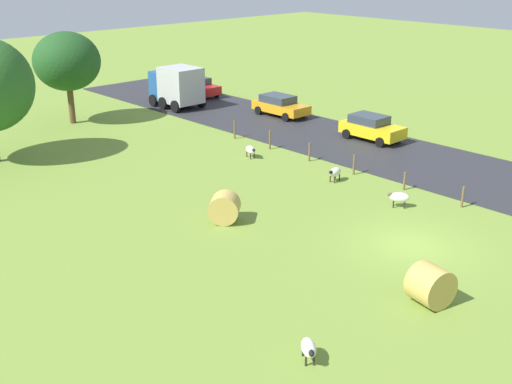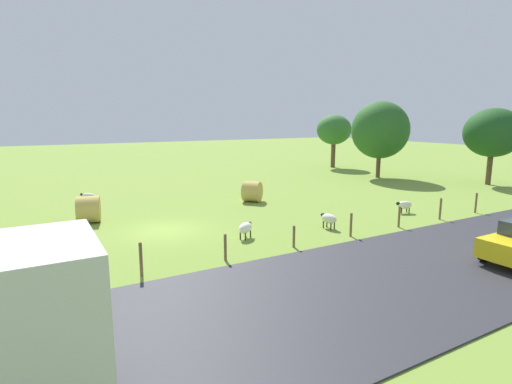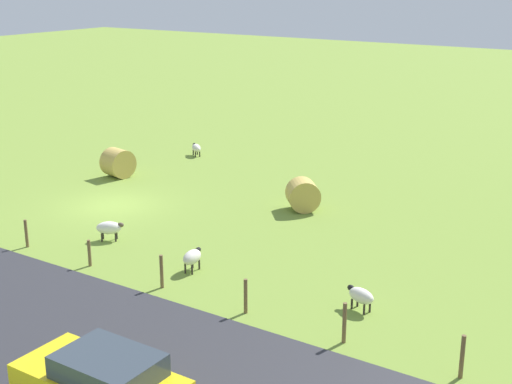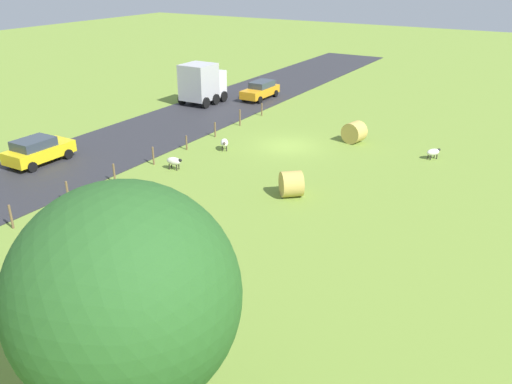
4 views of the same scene
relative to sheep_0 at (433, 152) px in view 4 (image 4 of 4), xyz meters
The scene contains 20 objects.
ground_plane 9.78m from the sheep_0, 15.01° to the left, with size 160.00×160.00×0.00m, color olive.
road_strip 19.94m from the sheep_0, ahead, with size 8.00×80.00×0.06m, color #2D2D33.
sheep_0 is the anchor object (origin of this frame).
sheep_1 21.01m from the sheep_0, 52.11° to the left, with size 0.74×1.11×0.75m.
sheep_2 13.91m from the sheep_0, 23.53° to the left, with size 0.98×1.10×0.78m.
sheep_3 16.83m from the sheep_0, 37.40° to the left, with size 1.10×0.64×0.79m.
hay_bale_0 5.80m from the sheep_0, ahead, with size 1.49×1.49×1.20m, color tan.
hay_bale_1 11.38m from the sheep_0, 62.62° to the left, with size 1.42×1.42×1.14m, color tan.
tree_2 26.98m from the sheep_0, 87.46° to the left, with size 5.51×5.51×7.42m.
fence_post_0 15.43m from the sheep_0, 12.95° to the right, with size 0.12×0.12×1.08m, color brown.
fence_post_1 15.04m from the sheep_0, ahead, with size 0.12×0.12×1.30m, color brown.
fence_post_2 15.42m from the sheep_0, 12.68° to the left, with size 0.12×0.12×1.11m, color brown.
fence_post_3 16.51m from the sheep_0, 24.35° to the left, with size 0.12×0.12×1.00m, color brown.
fence_post_4 18.19m from the sheep_0, 34.21° to the left, with size 0.12×0.12×1.18m, color brown.
fence_post_5 20.31m from the sheep_0, 42.22° to the left, with size 0.12×0.12×1.15m, color brown.
fence_post_6 22.75m from the sheep_0, 48.61° to the left, with size 0.12×0.12×1.25m, color brown.
fence_post_7 25.42m from the sheep_0, 53.72° to the left, with size 0.12×0.12×1.24m, color brown.
truck_1 22.21m from the sheep_0, 10.95° to the right, with size 2.90×3.95×3.61m.
car_1 25.51m from the sheep_0, 32.89° to the left, with size 2.17×4.27×1.65m.
car_3 19.97m from the sheep_0, 24.98° to the right, with size 1.95×4.59×1.61m.
Camera 4 is at (-16.18, 31.38, 11.82)m, focal length 36.88 mm.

